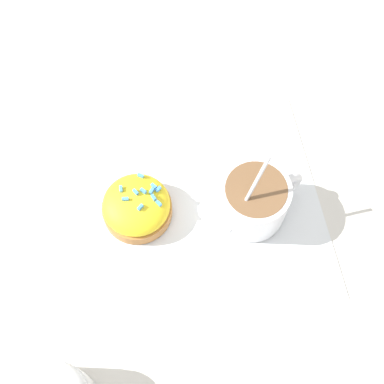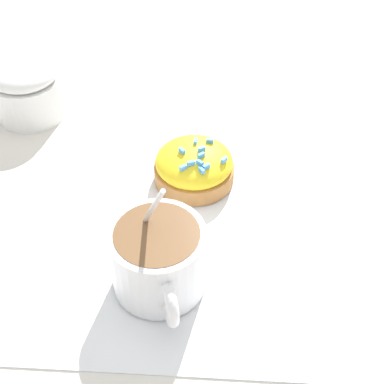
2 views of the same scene
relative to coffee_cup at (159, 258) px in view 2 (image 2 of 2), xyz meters
The scene contains 5 objects.
ground_plane 0.08m from the coffee_cup, behind, with size 3.00×3.00×0.00m, color silver.
paper_napkin 0.08m from the coffee_cup, behind, with size 0.31×0.29×0.00m.
coffee_cup is the anchor object (origin of this frame).
frosted_pastry 0.13m from the coffee_cup, behind, with size 0.08×0.08×0.04m.
sugar_bowl 0.29m from the coffee_cup, 138.65° to the right, with size 0.08×0.08×0.07m.
Camera 2 is at (0.33, 0.05, 0.37)m, focal length 50.00 mm.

